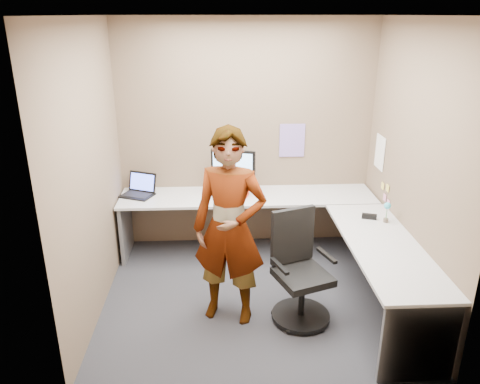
{
  "coord_description": "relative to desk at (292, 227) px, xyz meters",
  "views": [
    {
      "loc": [
        -0.34,
        -4.1,
        2.71
      ],
      "look_at": [
        -0.12,
        0.25,
        1.05
      ],
      "focal_mm": 35.0,
      "sensor_mm": 36.0,
      "label": 1
    }
  ],
  "objects": [
    {
      "name": "sticky_note_a",
      "position": [
        1.05,
        0.16,
        0.36
      ],
      "size": [
        0.01,
        0.07,
        0.07
      ],
      "primitive_type": "cube",
      "color": "#F2E059",
      "rests_on": "wall_right"
    },
    {
      "name": "flower",
      "position": [
        0.92,
        -0.23,
        0.28
      ],
      "size": [
        0.07,
        0.07,
        0.22
      ],
      "color": "brown",
      "rests_on": "desk"
    },
    {
      "name": "calendar_white",
      "position": [
        1.05,
        0.51,
        0.66
      ],
      "size": [
        0.01,
        0.28,
        0.38
      ],
      "primitive_type": "cube",
      "color": "white",
      "rests_on": "wall_right"
    },
    {
      "name": "trackball_mouse",
      "position": [
        -0.52,
        0.56,
        0.17
      ],
      "size": [
        0.12,
        0.08,
        0.07
      ],
      "color": "#B7B7BC",
      "rests_on": "desk"
    },
    {
      "name": "sticky_note_b",
      "position": [
        1.05,
        0.21,
        0.23
      ],
      "size": [
        0.01,
        0.07,
        0.07
      ],
      "primitive_type": "cube",
      "color": "pink",
      "rests_on": "wall_right"
    },
    {
      "name": "office_chair",
      "position": [
        -0.04,
        -0.74,
        -0.16
      ],
      "size": [
        0.6,
        0.59,
        1.03
      ],
      "rotation": [
        0.0,
        0.0,
        0.35
      ],
      "color": "black",
      "rests_on": "ground"
    },
    {
      "name": "person",
      "position": [
        -0.68,
        -0.7,
        0.33
      ],
      "size": [
        0.76,
        0.61,
        1.84
      ],
      "primitive_type": "imported",
      "rotation": [
        0.0,
        0.0,
        -0.28
      ],
      "color": "#999399",
      "rests_on": "ground"
    },
    {
      "name": "paper_ream",
      "position": [
        -0.6,
        0.56,
        0.17
      ],
      "size": [
        0.38,
        0.32,
        0.06
      ],
      "primitive_type": "cube",
      "rotation": [
        0.0,
        0.0,
        -0.31
      ],
      "color": "red",
      "rests_on": "desk"
    },
    {
      "name": "laptop",
      "position": [
        -1.7,
        0.68,
        0.21
      ],
      "size": [
        0.44,
        0.41,
        0.25
      ],
      "rotation": [
        0.0,
        0.0,
        -0.41
      ],
      "color": "black",
      "rests_on": "desk"
    },
    {
      "name": "sticky_note_d",
      "position": [
        1.05,
        0.31,
        0.33
      ],
      "size": [
        0.01,
        0.07,
        0.07
      ],
      "primitive_type": "cube",
      "color": "#F2E059",
      "rests_on": "wall_right"
    },
    {
      "name": "wall_right",
      "position": [
        1.06,
        -0.39,
        0.76
      ],
      "size": [
        0.0,
        2.7,
        2.7
      ],
      "primitive_type": "plane",
      "rotation": [
        1.57,
        0.0,
        -1.57
      ],
      "color": "brown",
      "rests_on": "ground"
    },
    {
      "name": "wall_back",
      "position": [
        -0.44,
        0.91,
        0.76
      ],
      "size": [
        3.0,
        0.0,
        3.0
      ],
      "primitive_type": "plane",
      "rotation": [
        1.57,
        0.0,
        0.0
      ],
      "color": "brown",
      "rests_on": "ground"
    },
    {
      "name": "origami",
      "position": [
        -0.7,
        0.39,
        0.17
      ],
      "size": [
        0.1,
        0.1,
        0.06
      ],
      "primitive_type": "cone",
      "color": "white",
      "rests_on": "desk"
    },
    {
      "name": "stapler",
      "position": [
        0.78,
        -0.14,
        0.17
      ],
      "size": [
        0.16,
        0.08,
        0.05
      ],
      "primitive_type": "cube",
      "rotation": [
        0.0,
        0.0,
        -0.31
      ],
      "color": "black",
      "rests_on": "desk"
    },
    {
      "name": "desk",
      "position": [
        0.0,
        0.0,
        0.0
      ],
      "size": [
        2.98,
        2.58,
        0.73
      ],
      "color": "#BBBBBB",
      "rests_on": "ground"
    },
    {
      "name": "sticky_note_c",
      "position": [
        1.05,
        0.09,
        0.21
      ],
      "size": [
        0.01,
        0.07,
        0.07
      ],
      "primitive_type": "cube",
      "color": "pink",
      "rests_on": "wall_right"
    },
    {
      "name": "ceiling",
      "position": [
        -0.44,
        -0.39,
        2.11
      ],
      "size": [
        3.0,
        3.0,
        0.0
      ],
      "primitive_type": "plane",
      "rotation": [
        3.14,
        0.0,
        0.0
      ],
      "color": "white",
      "rests_on": "wall_back"
    },
    {
      "name": "wall_left",
      "position": [
        -1.94,
        -0.39,
        0.76
      ],
      "size": [
        0.0,
        2.7,
        2.7
      ],
      "primitive_type": "plane",
      "rotation": [
        1.57,
        0.0,
        1.57
      ],
      "color": "brown",
      "rests_on": "ground"
    },
    {
      "name": "calendar_purple",
      "position": [
        0.11,
        0.9,
        0.71
      ],
      "size": [
        0.3,
        0.01,
        0.4
      ],
      "primitive_type": "cube",
      "color": "#846BB7",
      "rests_on": "wall_back"
    },
    {
      "name": "ground",
      "position": [
        -0.44,
        -0.39,
        -0.59
      ],
      "size": [
        3.0,
        3.0,
        0.0
      ],
      "primitive_type": "plane",
      "color": "#26272C",
      "rests_on": "ground"
    },
    {
      "name": "monitor",
      "position": [
        -0.6,
        0.58,
        0.49
      ],
      "size": [
        0.5,
        0.22,
        0.49
      ],
      "rotation": [
        0.0,
        0.0,
        -0.31
      ],
      "color": "black",
      "rests_on": "paper_ream"
    }
  ]
}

